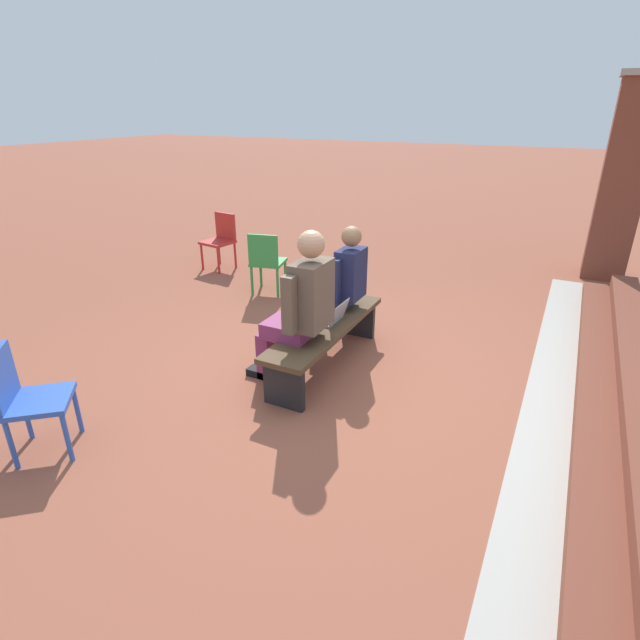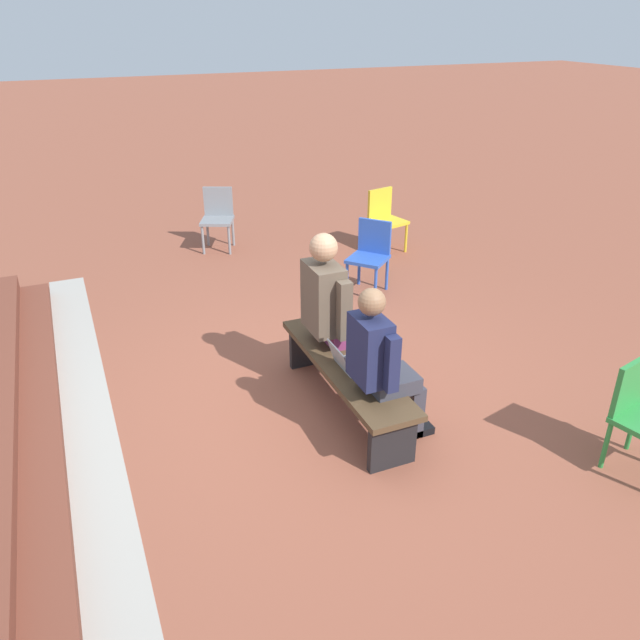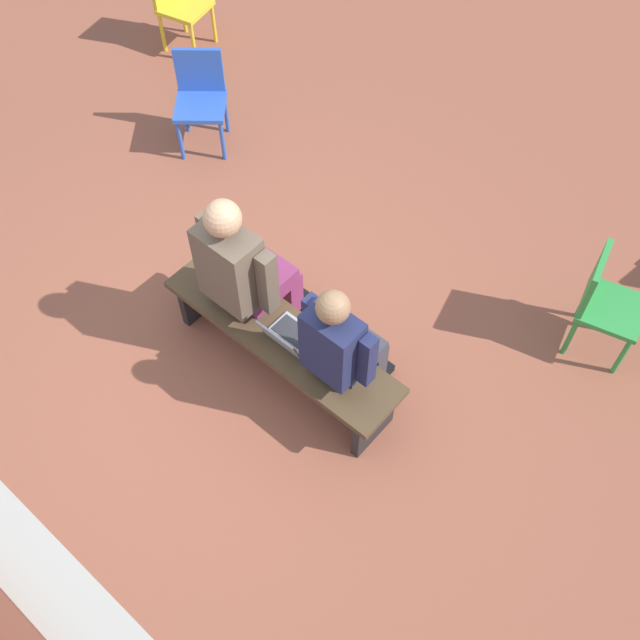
{
  "view_description": "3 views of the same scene",
  "coord_description": "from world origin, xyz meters",
  "px_view_note": "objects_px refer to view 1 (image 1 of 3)",
  "views": [
    {
      "loc": [
        3.66,
        1.73,
        2.38
      ],
      "look_at": [
        0.24,
        -0.01,
        0.71
      ],
      "focal_mm": 28.0,
      "sensor_mm": 36.0,
      "label": 1
    },
    {
      "loc": [
        -4.18,
        1.73,
        3.03
      ],
      "look_at": [
        -0.48,
        0.15,
        1.02
      ],
      "focal_mm": 35.0,
      "sensor_mm": 36.0,
      "label": 2
    },
    {
      "loc": [
        -2.23,
        1.73,
        4.53
      ],
      "look_at": [
        -0.53,
        -0.23,
        0.82
      ],
      "focal_mm": 42.0,
      "sensor_mm": 36.0,
      "label": 3
    }
  ],
  "objects_px": {
    "bench": "(326,333)",
    "person_adult": "(300,306)",
    "laptop": "(331,317)",
    "person_student": "(341,284)",
    "plastic_chair_foreground": "(25,395)",
    "plastic_chair_by_pillar": "(221,237)",
    "plastic_chair_far_right": "(266,259)"
  },
  "relations": [
    {
      "from": "bench",
      "to": "person_adult",
      "type": "height_order",
      "value": "person_adult"
    },
    {
      "from": "bench",
      "to": "person_adult",
      "type": "distance_m",
      "value": 0.55
    },
    {
      "from": "person_adult",
      "to": "laptop",
      "type": "xyz_separation_m",
      "value": [
        -0.45,
        0.09,
        -0.26
      ]
    },
    {
      "from": "bench",
      "to": "laptop",
      "type": "bearing_deg",
      "value": 171.42
    },
    {
      "from": "person_student",
      "to": "plastic_chair_foreground",
      "type": "xyz_separation_m",
      "value": [
        2.61,
        -1.26,
        -0.22
      ]
    },
    {
      "from": "person_student",
      "to": "person_adult",
      "type": "relative_size",
      "value": 0.9
    },
    {
      "from": "person_student",
      "to": "plastic_chair_by_pillar",
      "type": "distance_m",
      "value": 3.29
    },
    {
      "from": "laptop",
      "to": "plastic_chair_by_pillar",
      "type": "height_order",
      "value": "plastic_chair_by_pillar"
    },
    {
      "from": "person_student",
      "to": "laptop",
      "type": "xyz_separation_m",
      "value": [
        0.39,
        0.08,
        -0.2
      ]
    },
    {
      "from": "laptop",
      "to": "plastic_chair_far_right",
      "type": "distance_m",
      "value": 2.15
    },
    {
      "from": "laptop",
      "to": "plastic_chair_by_pillar",
      "type": "bearing_deg",
      "value": -125.71
    },
    {
      "from": "person_adult",
      "to": "person_student",
      "type": "bearing_deg",
      "value": 179.45
    },
    {
      "from": "laptop",
      "to": "plastic_chair_far_right",
      "type": "bearing_deg",
      "value": -130.59
    },
    {
      "from": "bench",
      "to": "laptop",
      "type": "xyz_separation_m",
      "value": [
        -0.08,
        0.01,
        0.15
      ]
    },
    {
      "from": "bench",
      "to": "plastic_chair_foreground",
      "type": "bearing_deg",
      "value": -31.77
    },
    {
      "from": "person_student",
      "to": "plastic_chair_far_right",
      "type": "height_order",
      "value": "person_student"
    },
    {
      "from": "person_student",
      "to": "plastic_chair_far_right",
      "type": "xyz_separation_m",
      "value": [
        -1.01,
        -1.55,
        -0.22
      ]
    },
    {
      "from": "plastic_chair_by_pillar",
      "to": "plastic_chair_far_right",
      "type": "bearing_deg",
      "value": 61.59
    },
    {
      "from": "plastic_chair_by_pillar",
      "to": "plastic_chair_far_right",
      "type": "height_order",
      "value": "same"
    },
    {
      "from": "plastic_chair_far_right",
      "to": "plastic_chair_foreground",
      "type": "bearing_deg",
      "value": 4.6
    },
    {
      "from": "person_student",
      "to": "plastic_chair_far_right",
      "type": "relative_size",
      "value": 1.55
    },
    {
      "from": "plastic_chair_far_right",
      "to": "person_adult",
      "type": "bearing_deg",
      "value": 39.9
    },
    {
      "from": "bench",
      "to": "plastic_chair_foreground",
      "type": "distance_m",
      "value": 2.52
    },
    {
      "from": "laptop",
      "to": "person_student",
      "type": "bearing_deg",
      "value": -168.85
    },
    {
      "from": "person_student",
      "to": "laptop",
      "type": "relative_size",
      "value": 4.07
    },
    {
      "from": "bench",
      "to": "person_student",
      "type": "distance_m",
      "value": 0.59
    },
    {
      "from": "bench",
      "to": "person_student",
      "type": "height_order",
      "value": "person_student"
    },
    {
      "from": "bench",
      "to": "laptop",
      "type": "height_order",
      "value": "laptop"
    },
    {
      "from": "person_student",
      "to": "plastic_chair_foreground",
      "type": "distance_m",
      "value": 2.91
    },
    {
      "from": "person_adult",
      "to": "plastic_chair_by_pillar",
      "type": "bearing_deg",
      "value": -132.02
    },
    {
      "from": "person_student",
      "to": "person_adult",
      "type": "xyz_separation_m",
      "value": [
        0.84,
        -0.01,
        0.06
      ]
    },
    {
      "from": "laptop",
      "to": "plastic_chair_foreground",
      "type": "xyz_separation_m",
      "value": [
        2.22,
        -1.34,
        -0.02
      ]
    }
  ]
}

